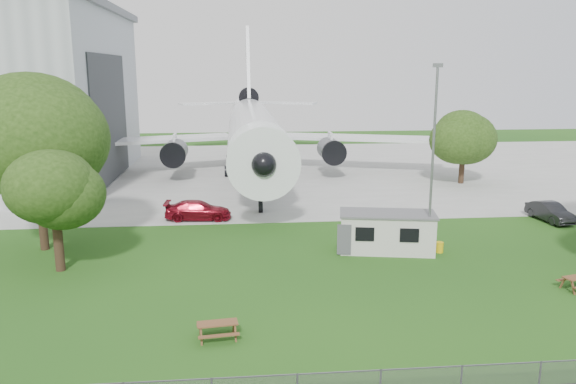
{
  "coord_description": "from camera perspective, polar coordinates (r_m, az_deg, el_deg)",
  "views": [
    {
      "loc": [
        -4.02,
        -27.27,
        11.77
      ],
      "look_at": [
        -0.67,
        8.0,
        4.0
      ],
      "focal_mm": 35.0,
      "sensor_mm": 36.0,
      "label": 1
    }
  ],
  "objects": [
    {
      "name": "ground",
      "position": [
        29.97,
        2.77,
        -10.77
      ],
      "size": [
        160.0,
        160.0,
        0.0
      ],
      "primitive_type": "plane",
      "color": "#2D601A"
    },
    {
      "name": "concrete_apron",
      "position": [
        66.44,
        -1.87,
        2.18
      ],
      "size": [
        120.0,
        46.0,
        0.03
      ],
      "primitive_type": "cube",
      "color": "#B7B7B2",
      "rests_on": "ground"
    },
    {
      "name": "airliner",
      "position": [
        63.49,
        -3.59,
        6.47
      ],
      "size": [
        46.36,
        47.73,
        17.69
      ],
      "color": "white",
      "rests_on": "ground"
    },
    {
      "name": "site_cabin",
      "position": [
        37.5,
        10.04,
        -4.02
      ],
      "size": [
        6.95,
        3.81,
        2.62
      ],
      "color": "beige",
      "rests_on": "ground"
    },
    {
      "name": "picnic_west",
      "position": [
        26.11,
        -7.13,
        -14.53
      ],
      "size": [
        1.97,
        1.7,
        0.76
      ],
      "primitive_type": null,
      "rotation": [
        0.0,
        0.0,
        0.12
      ],
      "color": "brown",
      "rests_on": "ground"
    },
    {
      "name": "lamp_mast",
      "position": [
        36.1,
        14.46,
        2.78
      ],
      "size": [
        0.16,
        0.16,
        12.0
      ],
      "primitive_type": "cylinder",
      "color": "slate",
      "rests_on": "ground"
    },
    {
      "name": "tree_west_big",
      "position": [
        39.55,
        -24.34,
        4.74
      ],
      "size": [
        9.6,
        9.6,
        12.07
      ],
      "color": "#382619",
      "rests_on": "ground"
    },
    {
      "name": "tree_west_small",
      "position": [
        35.22,
        -22.72,
        0.28
      ],
      "size": [
        6.39,
        6.39,
        8.19
      ],
      "color": "#382619",
      "rests_on": "ground"
    },
    {
      "name": "tree_far_apron",
      "position": [
        61.08,
        17.44,
        5.47
      ],
      "size": [
        6.32,
        6.32,
        8.2
      ],
      "color": "#382619",
      "rests_on": "ground"
    },
    {
      "name": "car_ne_sedan",
      "position": [
        48.88,
        25.08,
        -1.86
      ],
      "size": [
        2.06,
        4.62,
        1.47
      ],
      "primitive_type": "imported",
      "rotation": [
        0.0,
        0.0,
        0.11
      ],
      "color": "black",
      "rests_on": "ground"
    },
    {
      "name": "car_apron_van",
      "position": [
        45.28,
        -9.12,
        -1.86
      ],
      "size": [
        5.36,
        2.45,
        1.52
      ],
      "primitive_type": "imported",
      "rotation": [
        0.0,
        0.0,
        1.51
      ],
      "color": "maroon",
      "rests_on": "ground"
    }
  ]
}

